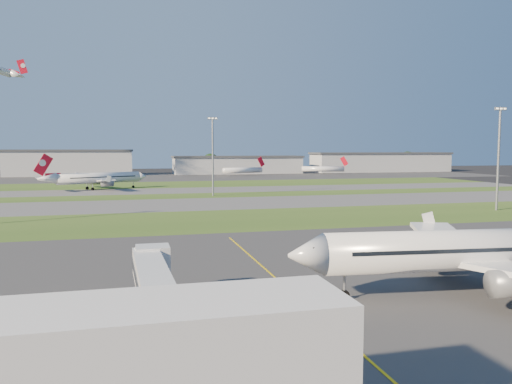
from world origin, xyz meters
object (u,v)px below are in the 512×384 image
object	(u,v)px
light_mast_east	(499,151)
mini_jet_near	(243,170)
mini_jet_far	(323,169)
light_mast_centre	(213,151)
airliner_taxiing	(98,178)
airliner_parked	(483,251)
jet_bridge	(156,295)

from	to	relation	value
light_mast_east	mini_jet_near	bearing A→B (deg)	98.41
mini_jet_near	light_mast_east	world-z (taller)	light_mast_east
mini_jet_far	light_mast_centre	xyz separation A→B (m)	(-89.69, -126.36, 11.53)
airliner_taxiing	mini_jet_near	size ratio (longest dim) A/B	1.35
airliner_parked	mini_jet_near	bearing A→B (deg)	89.39
jet_bridge	light_mast_centre	xyz separation A→B (m)	(24.81, 123.24, 10.81)
airliner_taxiing	mini_jet_far	distance (m)	156.43
mini_jet_near	mini_jet_far	bearing A→B (deg)	-12.11
airliner_taxiing	mini_jet_far	world-z (taller)	airliner_taxiing
mini_jet_near	light_mast_centre	xyz separation A→B (m)	(-37.15, -118.97, 11.53)
jet_bridge	mini_jet_far	bearing A→B (deg)	65.36
airliner_taxiing	light_mast_centre	distance (m)	53.62
jet_bridge	mini_jet_near	bearing A→B (deg)	75.65
light_mast_centre	airliner_taxiing	bearing A→B (deg)	136.50
airliner_taxiing	mini_jet_near	bearing A→B (deg)	-157.06
mini_jet_near	light_mast_centre	bearing A→B (deg)	-127.46
jet_bridge	mini_jet_near	xyz separation A→B (m)	(61.96, 242.20, -0.73)
airliner_parked	airliner_taxiing	size ratio (longest dim) A/B	1.15
airliner_taxiing	airliner_parked	bearing A→B (deg)	82.47
jet_bridge	light_mast_east	bearing A→B (deg)	37.44
light_mast_centre	light_mast_east	size ratio (longest dim) A/B	1.00
mini_jet_near	airliner_taxiing	bearing A→B (deg)	-152.41
airliner_taxiing	light_mast_centre	xyz separation A→B (m)	(38.15, -36.20, 10.46)
mini_jet_near	light_mast_east	size ratio (longest dim) A/B	1.06
jet_bridge	light_mast_east	distance (m)	111.12
jet_bridge	airliner_parked	world-z (taller)	airliner_parked
mini_jet_far	mini_jet_near	bearing A→B (deg)	-153.13
airliner_parked	light_mast_centre	world-z (taller)	light_mast_centre
airliner_parked	light_mast_centre	xyz separation A→B (m)	(-9.58, 117.52, 10.16)
mini_jet_near	mini_jet_far	distance (m)	53.06
airliner_parked	mini_jet_far	world-z (taller)	airliner_parked
airliner_taxiing	mini_jet_far	xyz separation A→B (m)	(127.84, 90.16, -1.07)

